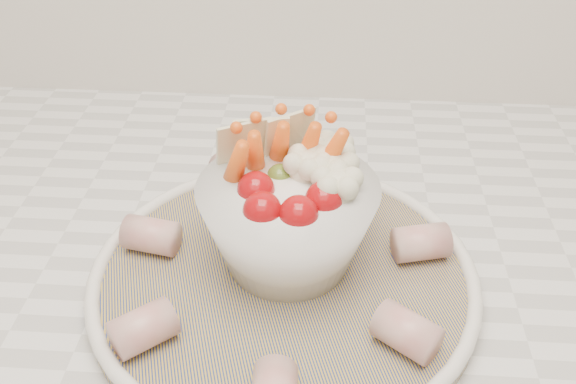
{
  "coord_description": "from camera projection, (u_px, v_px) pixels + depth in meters",
  "views": [
    {
      "loc": [
        0.13,
        1.02,
        1.3
      ],
      "look_at": [
        0.1,
        1.43,
        1.01
      ],
      "focal_mm": 40.0,
      "sensor_mm": 36.0,
      "label": 1
    }
  ],
  "objects": [
    {
      "name": "cured_meat_rolls",
      "position": [
        282.0,
        259.0,
        0.52
      ],
      "size": [
        0.28,
        0.3,
        0.03
      ],
      "color": "#B25351",
      "rests_on": "serving_platter"
    },
    {
      "name": "veggie_bowl",
      "position": [
        290.0,
        215.0,
        0.51
      ],
      "size": [
        0.14,
        0.14,
        0.12
      ],
      "color": "white",
      "rests_on": "serving_platter"
    },
    {
      "name": "serving_platter",
      "position": [
        284.0,
        277.0,
        0.53
      ],
      "size": [
        0.39,
        0.39,
        0.02
      ],
      "color": "navy",
      "rests_on": "kitchen_counter"
    }
  ]
}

